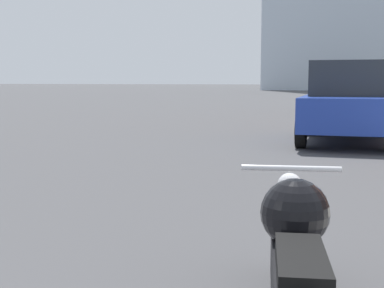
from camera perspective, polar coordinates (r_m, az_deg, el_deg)
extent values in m
cylinder|color=black|center=(3.62, 10.28, -9.81)|extent=(0.22, 0.63, 0.63)
cube|color=black|center=(2.78, 11.09, -14.58)|extent=(0.49, 1.36, 0.32)
sphere|color=black|center=(2.94, 10.92, -7.23)|extent=(0.37, 0.37, 0.37)
cube|color=black|center=(2.44, 11.59, -12.41)|extent=(0.33, 0.64, 0.10)
sphere|color=silver|center=(3.56, 10.38, -4.32)|extent=(0.16, 0.16, 0.16)
cylinder|color=silver|center=(3.42, 10.52, -2.57)|extent=(0.62, 0.16, 0.04)
cube|color=#1E3899|center=(12.17, 16.27, 3.39)|extent=(2.03, 4.36, 0.68)
cube|color=#23282D|center=(12.15, 16.38, 6.71)|extent=(1.66, 2.12, 0.73)
cylinder|color=black|center=(13.54, 12.53, 2.38)|extent=(0.23, 0.69, 0.69)
cylinder|color=black|center=(10.90, 11.56, 1.38)|extent=(0.23, 0.69, 0.69)
cube|color=black|center=(25.00, 17.67, 4.86)|extent=(2.09, 4.73, 0.70)
cube|color=#23282D|center=(24.99, 17.73, 6.49)|extent=(1.61, 2.33, 0.72)
cylinder|color=black|center=(26.39, 15.72, 4.25)|extent=(0.26, 0.62, 0.61)
cylinder|color=black|center=(26.50, 19.11, 4.14)|extent=(0.26, 0.62, 0.61)
cylinder|color=black|center=(23.55, 15.99, 3.97)|extent=(0.26, 0.62, 0.61)
cylinder|color=black|center=(23.67, 19.79, 3.85)|extent=(0.26, 0.62, 0.61)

